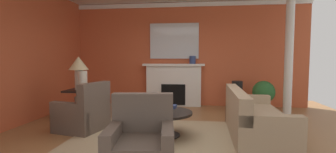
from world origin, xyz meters
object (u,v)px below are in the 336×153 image
object	(u,v)px
vase_on_side_table	(83,81)
armchair_facing_fireplace	(141,148)
vase_tall_corner	(237,95)
potted_plant	(264,94)
fireplace	(174,86)
coffee_table	(165,118)
sofa	(254,121)
vase_mantel_right	(193,60)
armchair_near_window	(83,115)
table_lamp	(79,66)
mantel_mirror	(174,41)
side_table	(80,103)

from	to	relation	value
vase_on_side_table	armchair_facing_fireplace	bearing A→B (deg)	-50.41
vase_on_side_table	vase_tall_corner	xyz separation A→B (m)	(3.57, 1.81, -0.52)
vase_tall_corner	potted_plant	size ratio (longest dim) A/B	0.94
fireplace	coffee_table	bearing A→B (deg)	-87.21
sofa	vase_tall_corner	world-z (taller)	sofa
sofa	potted_plant	bearing A→B (deg)	71.91
coffee_table	vase_on_side_table	size ratio (longest dim) A/B	2.32
vase_mantel_right	armchair_near_window	bearing A→B (deg)	-127.21
table_lamp	mantel_mirror	bearing A→B (deg)	47.40
mantel_mirror	vase_tall_corner	world-z (taller)	mantel_mirror
armchair_near_window	side_table	world-z (taller)	armchair_near_window
table_lamp	potted_plant	bearing A→B (deg)	16.47
sofa	potted_plant	distance (m)	2.13
armchair_facing_fireplace	vase_on_side_table	distance (m)	2.95
armchair_near_window	vase_mantel_right	world-z (taller)	vase_mantel_right
table_lamp	vase_on_side_table	world-z (taller)	table_lamp
vase_on_side_table	mantel_mirror	bearing A→B (deg)	51.24
armchair_facing_fireplace	vase_on_side_table	world-z (taller)	vase_on_side_table
coffee_table	vase_tall_corner	size ratio (longest dim) A/B	1.28
sofa	side_table	bearing A→B (deg)	168.60
vase_on_side_table	potted_plant	world-z (taller)	vase_on_side_table
side_table	vase_tall_corner	size ratio (longest dim) A/B	0.89
mantel_mirror	vase_tall_corner	xyz separation A→B (m)	(1.78, -0.42, -1.52)
coffee_table	table_lamp	distance (m)	2.43
coffee_table	vase_on_side_table	world-z (taller)	vase_on_side_table
side_table	vase_tall_corner	distance (m)	4.09
fireplace	vase_mantel_right	bearing A→B (deg)	-5.16
potted_plant	side_table	bearing A→B (deg)	-163.53
side_table	armchair_near_window	bearing A→B (deg)	-58.44
mantel_mirror	vase_mantel_right	distance (m)	0.80
mantel_mirror	vase_on_side_table	distance (m)	3.03
fireplace	side_table	xyz separation A→B (m)	(-1.94, -1.99, -0.19)
vase_mantel_right	sofa	bearing A→B (deg)	-66.30
mantel_mirror	side_table	distance (m)	3.24
mantel_mirror	sofa	bearing A→B (deg)	-58.79
armchair_near_window	side_table	distance (m)	0.87
vase_mantel_right	vase_tall_corner	world-z (taller)	vase_mantel_right
coffee_table	sofa	bearing A→B (deg)	5.67
vase_mantel_right	potted_plant	distance (m)	2.13
side_table	vase_mantel_right	bearing A→B (deg)	37.91
fireplace	vase_on_side_table	distance (m)	2.78
mantel_mirror	vase_mantel_right	world-z (taller)	mantel_mirror
sofa	vase_on_side_table	size ratio (longest dim) A/B	4.90
vase_on_side_table	potted_plant	distance (m)	4.42
sofa	table_lamp	distance (m)	3.85
side_table	fireplace	bearing A→B (deg)	45.71
table_lamp	vase_mantel_right	xyz separation A→B (m)	(2.49, 1.94, 0.13)
armchair_near_window	vase_mantel_right	xyz separation A→B (m)	(2.03, 2.68, 1.05)
vase_tall_corner	vase_on_side_table	bearing A→B (deg)	-153.16
mantel_mirror	potted_plant	bearing A→B (deg)	-19.20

